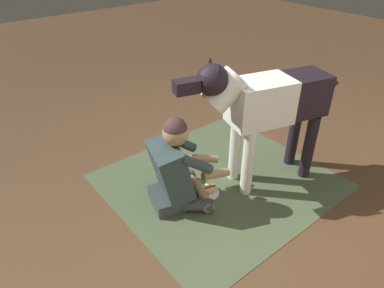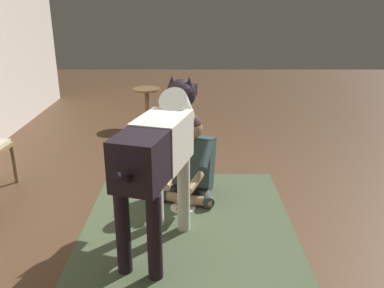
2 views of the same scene
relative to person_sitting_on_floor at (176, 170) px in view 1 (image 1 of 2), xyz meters
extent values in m
plane|color=brown|center=(-0.43, -0.08, -0.34)|extent=(15.88, 15.88, 0.00)
cube|color=#465439|center=(-0.48, 0.03, -0.34)|extent=(1.98, 1.81, 0.01)
cube|color=#343A3E|center=(0.10, -0.03, -0.28)|extent=(0.33, 0.39, 0.12)
cylinder|color=#343A3E|center=(-0.10, -0.13, -0.28)|extent=(0.41, 0.17, 0.11)
cylinder|color=#9F7C55|center=(-0.22, -0.02, -0.28)|extent=(0.17, 0.37, 0.09)
cylinder|color=#343A3E|center=(-0.01, 0.17, -0.28)|extent=(0.37, 0.35, 0.11)
cylinder|color=#9F7C55|center=(-0.17, 0.14, -0.28)|extent=(0.22, 0.37, 0.09)
cube|color=#2B3C3C|center=(0.05, -0.01, 0.01)|extent=(0.42, 0.47, 0.51)
cylinder|color=#2B3C3C|center=(-0.16, -0.14, 0.15)|extent=(0.30, 0.16, 0.24)
cylinder|color=#9F7C55|center=(-0.33, -0.03, -0.04)|extent=(0.27, 0.18, 0.12)
cylinder|color=#2B3C3C|center=(-0.06, 0.20, 0.15)|extent=(0.30, 0.16, 0.24)
cylinder|color=#9F7C55|center=(-0.26, 0.21, -0.04)|extent=(0.28, 0.11, 0.12)
sphere|color=#9F7C55|center=(0.00, 0.00, 0.36)|extent=(0.21, 0.21, 0.21)
sphere|color=#432D2D|center=(0.00, 0.00, 0.40)|extent=(0.19, 0.19, 0.19)
cylinder|color=silver|center=(-0.57, 0.29, -0.02)|extent=(0.11, 0.11, 0.65)
cylinder|color=silver|center=(-0.63, 0.07, -0.02)|extent=(0.11, 0.11, 0.65)
cylinder|color=black|center=(-1.20, 0.48, -0.02)|extent=(0.11, 0.11, 0.65)
cylinder|color=black|center=(-1.27, 0.25, -0.02)|extent=(0.11, 0.11, 0.65)
cube|color=silver|center=(-0.73, 0.22, 0.50)|extent=(0.59, 0.47, 0.38)
cube|color=black|center=(-1.12, 0.33, 0.50)|extent=(0.52, 0.44, 0.36)
cylinder|color=silver|center=(-0.40, 0.12, 0.66)|extent=(0.43, 0.33, 0.38)
sphere|color=black|center=(-0.30, 0.09, 0.76)|extent=(0.25, 0.25, 0.25)
cube|color=black|center=(-0.09, 0.03, 0.74)|extent=(0.21, 0.16, 0.10)
cone|color=black|center=(-0.29, 0.16, 0.86)|extent=(0.11, 0.11, 0.11)
cone|color=black|center=(-0.33, 0.02, 0.86)|extent=(0.11, 0.11, 0.11)
cylinder|color=black|center=(-1.35, 0.40, 0.46)|extent=(0.33, 0.14, 0.22)
cylinder|color=white|center=(-0.27, 0.08, -0.34)|extent=(0.24, 0.24, 0.01)
cylinder|color=tan|center=(-0.28, 0.06, -0.31)|extent=(0.19, 0.09, 0.05)
cylinder|color=tan|center=(-0.27, 0.10, -0.31)|extent=(0.19, 0.09, 0.05)
cylinder|color=maroon|center=(-0.27, 0.08, -0.30)|extent=(0.19, 0.08, 0.04)
camera|label=1|loc=(1.39, 1.93, 1.77)|focal=32.64mm
camera|label=2|loc=(-3.64, 0.00, 1.53)|focal=37.78mm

